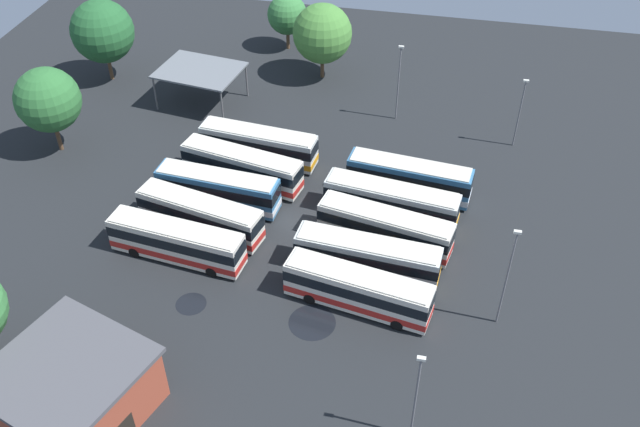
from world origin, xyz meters
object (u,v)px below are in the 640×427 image
Objects in this scene: bus_row0_slot0 at (177,241)px; lamp_post_near_entrance at (507,275)px; bus_row0_slot3 at (242,166)px; bus_row0_slot2 at (218,189)px; lamp_post_mid_lot at (416,395)px; tree_northeast at (287,15)px; bus_row1_slot1 at (367,257)px; bus_row0_slot4 at (259,145)px; maintenance_shelter at (200,71)px; tree_west_edge at (102,31)px; tree_south_edge at (322,33)px; bus_row0_slot1 at (200,215)px; lamp_post_by_building at (399,80)px; bus_row1_slot0 at (358,290)px; bus_row1_slot4 at (409,178)px; bus_row1_slot2 at (385,228)px; lamp_post_far_corner at (520,110)px; bus_row1_slot3 at (391,202)px; depot_building at (72,390)px; tree_east_edge at (48,100)px.

lamp_post_near_entrance is (27.26, -1.69, 3.32)m from bus_row0_slot0.
lamp_post_near_entrance reaches higher than bus_row0_slot3.
bus_row0_slot2 is 29.55m from lamp_post_mid_lot.
bus_row0_slot3 is at bearing -84.73° from tree_northeast.
bus_row0_slot4 is at bearing 133.78° from bus_row1_slot1.
lamp_post_near_entrance is at bearing -38.45° from maintenance_shelter.
bus_row0_slot4 is 19.49m from bus_row1_slot1.
bus_row0_slot3 is at bearing 127.99° from lamp_post_mid_lot.
tree_south_edge is at bearing 13.15° from tree_west_edge.
tree_south_edge is (4.76, 30.29, 3.82)m from bus_row0_slot1.
tree_northeast is at bearing 95.27° from bus_row0_slot3.
bus_row0_slot4 is at bearing 123.21° from lamp_post_mid_lot.
lamp_post_by_building is 0.96× the size of tree_south_edge.
bus_row1_slot1 is 1.49× the size of lamp_post_mid_lot.
bus_row0_slot1 is at bearing -88.17° from tree_northeast.
bus_row1_slot0 is 3.90m from bus_row1_slot1.
bus_row1_slot0 is 1.01× the size of bus_row1_slot4.
bus_row0_slot0 is 1.28× the size of lamp_post_near_entrance.
lamp_post_near_entrance is (26.48, -5.47, 3.32)m from bus_row0_slot1.
tree_west_edge is 22.77m from tree_northeast.
bus_row1_slot1 and bus_row1_slot2 have the same top height.
bus_row1_slot4 is (16.20, 1.56, -0.00)m from bus_row0_slot3.
bus_row0_slot3 and bus_row1_slot2 have the same top height.
bus_row1_slot1 is 1.58× the size of lamp_post_far_corner.
lamp_post_mid_lot is (5.43, -14.82, 2.68)m from bus_row1_slot1.
tree_south_edge reaches higher than bus_row0_slot4.
tree_west_edge is (-36.73, 18.99, 4.32)m from bus_row1_slot3.
bus_row0_slot4 is at bearing 77.88° from bus_row0_slot2.
lamp_post_near_entrance is at bearing -47.64° from bus_row1_slot3.
bus_row1_slot3 is (15.01, -2.38, 0.00)m from bus_row0_slot3.
bus_row0_slot3 is at bearing 78.91° from bus_row0_slot0.
bus_row1_slot0 is 11.66m from bus_row1_slot3.
depot_building reaches higher than bus_row1_slot0.
tree_east_edge is at bearing -85.17° from tree_west_edge.
bus_row1_slot1 is (16.31, 1.54, 0.00)m from bus_row0_slot0.
bus_row0_slot3 is 29.23m from tree_northeast.
bus_row0_slot0 is 37.21m from lamp_post_far_corner.
bus_row1_slot2 is (17.24, 5.50, -0.00)m from bus_row0_slot0.
bus_row0_slot3 is 1.60× the size of lamp_post_far_corner.
maintenance_shelter is 16.59m from tree_northeast.
maintenance_shelter is at bearing 140.44° from bus_row1_slot2.
bus_row0_slot0 and bus_row0_slot4 have the same top height.
tree_west_edge reaches higher than lamp_post_by_building.
maintenance_shelter is at bearing 114.04° from bus_row0_slot2.
bus_row0_slot2 is 1.43× the size of lamp_post_mid_lot.
tree_northeast is (-5.94, 6.53, -1.07)m from tree_south_edge.
tree_west_edge is at bearing 177.16° from lamp_post_by_building.
tree_east_edge is at bearing 175.89° from bus_row0_slot3.
bus_row1_slot4 is at bearing -55.45° from tree_northeast.
bus_row0_slot0 is at bearing -98.36° from bus_row0_slot2.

